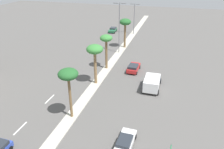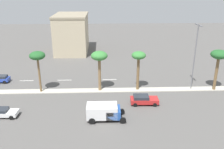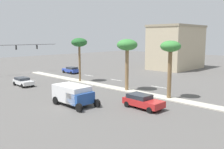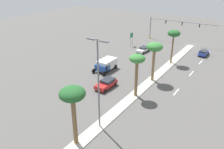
{
  "view_description": "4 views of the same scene",
  "coord_description": "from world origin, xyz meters",
  "px_view_note": "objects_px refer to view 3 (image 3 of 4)",
  "views": [
    {
      "loc": [
        12.92,
        -8.0,
        19.54
      ],
      "look_at": [
        2.62,
        27.71,
        1.56
      ],
      "focal_mm": 36.43,
      "sensor_mm": 36.0,
      "label": 1
    },
    {
      "loc": [
        40.48,
        27.11,
        18.23
      ],
      "look_at": [
        1.52,
        28.6,
        3.68
      ],
      "focal_mm": 38.99,
      "sensor_mm": 36.0,
      "label": 2
    },
    {
      "loc": [
        26.44,
        49.33,
        7.64
      ],
      "look_at": [
        2.42,
        25.92,
        2.56
      ],
      "focal_mm": 39.62,
      "sensor_mm": 36.0,
      "label": 3
    },
    {
      "loc": [
        -14.91,
        62.92,
        18.7
      ],
      "look_at": [
        3.72,
        34.44,
        3.29
      ],
      "focal_mm": 36.45,
      "sensor_mm": 36.0,
      "label": 4
    }
  ],
  "objects_px": {
    "palm_tree_outboard": "(170,50)",
    "sedan_white_front": "(23,81)",
    "palm_tree_near": "(127,47)",
    "sedan_blue_trailing": "(71,70)",
    "commercial_building": "(176,47)",
    "box_truck": "(74,94)",
    "palm_tree_right": "(79,44)",
    "sedan_red_right": "(142,101)"
  },
  "relations": [
    {
      "from": "commercial_building",
      "to": "sedan_white_front",
      "type": "bearing_deg",
      "value": -9.43
    },
    {
      "from": "palm_tree_near",
      "to": "palm_tree_outboard",
      "type": "height_order",
      "value": "palm_tree_near"
    },
    {
      "from": "palm_tree_near",
      "to": "box_truck",
      "type": "xyz_separation_m",
      "value": [
        10.05,
        0.81,
        -4.98
      ]
    },
    {
      "from": "sedan_blue_trailing",
      "to": "box_truck",
      "type": "bearing_deg",
      "value": 54.38
    },
    {
      "from": "palm_tree_near",
      "to": "palm_tree_outboard",
      "type": "bearing_deg",
      "value": 90.91
    },
    {
      "from": "sedan_red_right",
      "to": "palm_tree_right",
      "type": "bearing_deg",
      "value": -107.0
    },
    {
      "from": "palm_tree_right",
      "to": "box_truck",
      "type": "bearing_deg",
      "value": 49.05
    },
    {
      "from": "palm_tree_outboard",
      "to": "sedan_white_front",
      "type": "bearing_deg",
      "value": -66.99
    },
    {
      "from": "commercial_building",
      "to": "palm_tree_outboard",
      "type": "distance_m",
      "value": 31.3
    },
    {
      "from": "sedan_blue_trailing",
      "to": "sedan_white_front",
      "type": "xyz_separation_m",
      "value": [
        13.51,
        5.73,
        -0.04
      ]
    },
    {
      "from": "commercial_building",
      "to": "sedan_red_right",
      "type": "bearing_deg",
      "value": 24.49
    },
    {
      "from": "palm_tree_outboard",
      "to": "sedan_blue_trailing",
      "type": "bearing_deg",
      "value": -99.79
    },
    {
      "from": "sedan_white_front",
      "to": "sedan_red_right",
      "type": "distance_m",
      "value": 21.4
    },
    {
      "from": "palm_tree_outboard",
      "to": "sedan_white_front",
      "type": "height_order",
      "value": "palm_tree_outboard"
    },
    {
      "from": "box_truck",
      "to": "commercial_building",
      "type": "bearing_deg",
      "value": -166.79
    },
    {
      "from": "commercial_building",
      "to": "sedan_blue_trailing",
      "type": "bearing_deg",
      "value": -27.23
    },
    {
      "from": "palm_tree_right",
      "to": "palm_tree_outboard",
      "type": "height_order",
      "value": "palm_tree_right"
    },
    {
      "from": "palm_tree_near",
      "to": "commercial_building",
      "type": "bearing_deg",
      "value": -163.77
    },
    {
      "from": "palm_tree_near",
      "to": "sedan_white_front",
      "type": "height_order",
      "value": "palm_tree_near"
    },
    {
      "from": "palm_tree_right",
      "to": "sedan_blue_trailing",
      "type": "height_order",
      "value": "palm_tree_right"
    },
    {
      "from": "palm_tree_right",
      "to": "palm_tree_near",
      "type": "xyz_separation_m",
      "value": [
        -0.18,
        10.57,
        -0.29
      ]
    },
    {
      "from": "palm_tree_near",
      "to": "sedan_blue_trailing",
      "type": "xyz_separation_m",
      "value": [
        -4.72,
        -19.82,
        -5.48
      ]
    },
    {
      "from": "box_truck",
      "to": "palm_tree_outboard",
      "type": "bearing_deg",
      "value": 149.1
    },
    {
      "from": "palm_tree_right",
      "to": "palm_tree_near",
      "type": "relative_size",
      "value": 1.02
    },
    {
      "from": "commercial_building",
      "to": "sedan_red_right",
      "type": "height_order",
      "value": "commercial_building"
    },
    {
      "from": "palm_tree_right",
      "to": "commercial_building",
      "type": "bearing_deg",
      "value": 174.8
    },
    {
      "from": "palm_tree_near",
      "to": "sedan_blue_trailing",
      "type": "distance_m",
      "value": 21.1
    },
    {
      "from": "commercial_building",
      "to": "palm_tree_outboard",
      "type": "height_order",
      "value": "commercial_building"
    },
    {
      "from": "palm_tree_right",
      "to": "box_truck",
      "type": "distance_m",
      "value": 15.95
    },
    {
      "from": "palm_tree_near",
      "to": "sedan_red_right",
      "type": "bearing_deg",
      "value": 51.75
    },
    {
      "from": "commercial_building",
      "to": "palm_tree_near",
      "type": "height_order",
      "value": "commercial_building"
    },
    {
      "from": "commercial_building",
      "to": "palm_tree_outboard",
      "type": "xyz_separation_m",
      "value": [
        27.5,
        14.92,
        0.79
      ]
    },
    {
      "from": "palm_tree_right",
      "to": "sedan_blue_trailing",
      "type": "xyz_separation_m",
      "value": [
        -4.9,
        -9.25,
        -5.78
      ]
    },
    {
      "from": "palm_tree_near",
      "to": "sedan_blue_trailing",
      "type": "height_order",
      "value": "palm_tree_near"
    },
    {
      "from": "commercial_building",
      "to": "palm_tree_near",
      "type": "xyz_separation_m",
      "value": [
        27.61,
        8.04,
        0.98
      ]
    },
    {
      "from": "commercial_building",
      "to": "palm_tree_near",
      "type": "bearing_deg",
      "value": 16.23
    },
    {
      "from": "commercial_building",
      "to": "palm_tree_right",
      "type": "distance_m",
      "value": 27.93
    },
    {
      "from": "commercial_building",
      "to": "sedan_blue_trailing",
      "type": "relative_size",
      "value": 3.45
    },
    {
      "from": "palm_tree_outboard",
      "to": "box_truck",
      "type": "height_order",
      "value": "palm_tree_outboard"
    },
    {
      "from": "palm_tree_right",
      "to": "sedan_white_front",
      "type": "relative_size",
      "value": 1.77
    },
    {
      "from": "sedan_red_right",
      "to": "palm_tree_outboard",
      "type": "bearing_deg",
      "value": -178.09
    },
    {
      "from": "palm_tree_near",
      "to": "sedan_blue_trailing",
      "type": "relative_size",
      "value": 1.8
    }
  ]
}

